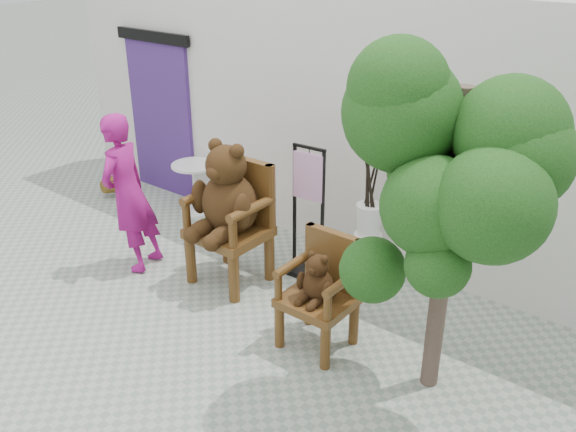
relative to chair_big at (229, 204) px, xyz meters
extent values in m
plane|color=gray|center=(0.45, -1.24, -0.92)|extent=(60.00, 60.00, 0.00)
cube|color=silver|center=(0.45, 1.86, 0.58)|extent=(9.00, 1.00, 3.00)
cube|color=#42246C|center=(-2.55, 1.34, 0.18)|extent=(1.20, 0.08, 2.20)
cube|color=black|center=(-2.55, 1.30, 1.33)|extent=(1.40, 0.06, 0.15)
cylinder|color=#45280E|center=(-0.32, -0.31, -0.65)|extent=(0.12, 0.12, 0.54)
cylinder|color=#45280E|center=(-0.32, 0.27, -0.65)|extent=(0.12, 0.12, 0.54)
cylinder|color=#45280E|center=(0.32, -0.31, -0.65)|extent=(0.12, 0.12, 0.54)
cylinder|color=#45280E|center=(0.32, 0.27, -0.65)|extent=(0.12, 0.12, 0.54)
cube|color=#45280E|center=(0.00, -0.02, -0.33)|extent=(0.77, 0.71, 0.10)
cube|color=#45280E|center=(0.00, 0.28, 0.08)|extent=(0.73, 0.10, 0.71)
cylinder|color=#45280E|center=(-0.33, 0.28, 0.08)|extent=(0.10, 0.10, 0.71)
cylinder|color=#45280E|center=(-0.33, -0.31, -0.12)|extent=(0.09, 0.09, 0.32)
cylinder|color=#45280E|center=(-0.33, -0.02, 0.04)|extent=(0.10, 0.67, 0.10)
cylinder|color=#45280E|center=(0.33, 0.28, 0.08)|extent=(0.10, 0.10, 0.71)
cylinder|color=#45280E|center=(0.33, -0.31, -0.12)|extent=(0.09, 0.09, 0.32)
cylinder|color=#45280E|center=(0.33, -0.02, 0.04)|extent=(0.10, 0.67, 0.10)
ellipsoid|color=black|center=(0.00, 0.01, 0.00)|extent=(0.64, 0.55, 0.67)
sphere|color=black|center=(0.00, -0.02, 0.44)|extent=(0.43, 0.43, 0.43)
ellipsoid|color=black|center=(0.00, -0.19, 0.41)|extent=(0.19, 0.15, 0.15)
sphere|color=black|center=(-0.15, -0.01, 0.62)|extent=(0.15, 0.15, 0.15)
sphere|color=black|center=(0.15, -0.01, 0.62)|extent=(0.15, 0.15, 0.15)
ellipsoid|color=black|center=(-0.31, -0.13, 0.04)|extent=(0.15, 0.21, 0.39)
ellipsoid|color=black|center=(-0.14, -0.28, -0.22)|extent=(0.19, 0.38, 0.19)
sphere|color=black|center=(-0.14, -0.43, -0.24)|extent=(0.18, 0.18, 0.18)
ellipsoid|color=black|center=(0.31, -0.13, 0.04)|extent=(0.15, 0.21, 0.39)
ellipsoid|color=black|center=(0.14, -0.28, -0.22)|extent=(0.19, 0.38, 0.19)
sphere|color=black|center=(0.14, -0.43, -0.24)|extent=(0.18, 0.18, 0.18)
cylinder|color=#45280E|center=(1.18, -0.62, -0.70)|extent=(0.09, 0.09, 0.43)
cylinder|color=#45280E|center=(1.18, -0.15, -0.70)|extent=(0.09, 0.09, 0.43)
cylinder|color=#45280E|center=(1.69, -0.62, -0.70)|extent=(0.09, 0.09, 0.43)
cylinder|color=#45280E|center=(1.69, -0.15, -0.70)|extent=(0.09, 0.09, 0.43)
cube|color=#45280E|center=(1.43, -0.39, -0.44)|extent=(0.62, 0.57, 0.08)
cube|color=#45280E|center=(1.43, -0.14, -0.12)|extent=(0.59, 0.08, 0.57)
cylinder|color=#45280E|center=(1.17, -0.14, -0.12)|extent=(0.08, 0.08, 0.57)
cylinder|color=#45280E|center=(1.17, -0.62, -0.27)|extent=(0.07, 0.07, 0.26)
cylinder|color=#45280E|center=(1.17, -0.39, -0.14)|extent=(0.08, 0.54, 0.08)
cylinder|color=#45280E|center=(1.70, -0.14, -0.12)|extent=(0.08, 0.08, 0.57)
cylinder|color=#45280E|center=(1.70, -0.62, -0.27)|extent=(0.07, 0.07, 0.26)
cylinder|color=#45280E|center=(1.70, -0.39, -0.14)|extent=(0.08, 0.54, 0.08)
ellipsoid|color=black|center=(1.43, -0.38, -0.27)|extent=(0.30, 0.26, 0.32)
sphere|color=black|center=(1.43, -0.40, -0.07)|extent=(0.20, 0.20, 0.20)
ellipsoid|color=black|center=(1.43, -0.48, -0.08)|extent=(0.09, 0.07, 0.07)
sphere|color=black|center=(1.36, -0.39, 0.02)|extent=(0.07, 0.07, 0.07)
sphere|color=black|center=(1.51, -0.39, 0.02)|extent=(0.07, 0.07, 0.07)
ellipsoid|color=black|center=(1.29, -0.45, -0.25)|extent=(0.07, 0.10, 0.18)
ellipsoid|color=black|center=(1.37, -0.52, -0.38)|extent=(0.09, 0.18, 0.09)
sphere|color=black|center=(1.37, -0.59, -0.39)|extent=(0.09, 0.09, 0.09)
ellipsoid|color=black|center=(1.58, -0.45, -0.25)|extent=(0.07, 0.10, 0.18)
ellipsoid|color=black|center=(1.50, -0.52, -0.38)|extent=(0.09, 0.18, 0.09)
sphere|color=black|center=(1.50, -0.59, -0.39)|extent=(0.09, 0.09, 0.09)
imported|color=#99126E|center=(-1.12, -0.44, -0.03)|extent=(0.59, 0.74, 1.78)
cylinder|color=white|center=(-1.62, 1.03, -0.23)|extent=(0.60, 0.60, 0.03)
cylinder|color=white|center=(-1.62, 1.03, -0.57)|extent=(0.06, 0.06, 0.68)
cylinder|color=white|center=(-1.62, 1.03, -0.91)|extent=(0.44, 0.44, 0.03)
cube|color=black|center=(0.40, 0.62, -0.17)|extent=(0.03, 0.03, 1.50)
cube|color=black|center=(0.76, 0.64, -0.17)|extent=(0.03, 0.03, 1.50)
cube|color=black|center=(0.58, 0.63, 0.58)|extent=(0.40, 0.06, 0.03)
cube|color=black|center=(0.58, 0.63, -0.89)|extent=(0.47, 0.38, 0.06)
cube|color=#D18FC1|center=(0.58, 0.62, 0.26)|extent=(0.36, 0.06, 0.52)
cylinder|color=black|center=(0.58, 0.63, 0.55)|extent=(0.01, 0.01, 0.08)
cylinder|color=white|center=(1.07, 1.11, -0.48)|extent=(0.32, 0.32, 0.03)
cylinder|color=white|center=(1.16, 1.19, -0.70)|extent=(0.03, 0.03, 0.44)
cylinder|color=white|center=(0.99, 1.19, -0.70)|extent=(0.03, 0.03, 0.44)
cylinder|color=white|center=(0.99, 1.02, -0.70)|extent=(0.03, 0.03, 0.44)
cylinder|color=white|center=(1.16, 1.02, -0.70)|extent=(0.03, 0.03, 0.44)
cylinder|color=black|center=(1.04, 1.14, 0.13)|extent=(0.14, 0.13, 0.79)
cylinder|color=olive|center=(1.00, 1.19, 0.45)|extent=(0.05, 0.04, 0.08)
cylinder|color=black|center=(1.08, 1.15, 0.13)|extent=(0.14, 0.04, 0.80)
cylinder|color=olive|center=(1.09, 1.20, 0.45)|extent=(0.05, 0.04, 0.08)
cylinder|color=black|center=(1.08, 1.06, 0.13)|extent=(0.12, 0.05, 0.80)
cylinder|color=olive|center=(1.09, 1.02, 0.45)|extent=(0.04, 0.04, 0.08)
cylinder|color=black|center=(1.04, 1.07, 0.13)|extent=(0.10, 0.10, 0.80)
cylinder|color=olive|center=(1.01, 1.04, 0.45)|extent=(0.04, 0.04, 0.08)
cylinder|color=black|center=(1.05, 1.06, 0.13)|extent=(0.13, 0.06, 0.80)
cylinder|color=olive|center=(1.04, 1.02, 0.45)|extent=(0.04, 0.04, 0.08)
cylinder|color=black|center=(1.09, 1.06, 0.13)|extent=(0.19, 0.08, 0.79)
cylinder|color=olive|center=(1.11, 1.00, 0.45)|extent=(0.05, 0.04, 0.08)
cylinder|color=#413027|center=(2.51, -0.22, 0.36)|extent=(0.15, 0.15, 2.57)
sphere|color=#0F340E|center=(2.16, -0.52, 1.64)|extent=(0.72, 0.72, 0.72)
sphere|color=#0F340E|center=(2.88, -0.27, 1.40)|extent=(0.78, 0.78, 0.78)
sphere|color=#0F340E|center=(2.31, -0.07, 0.94)|extent=(0.76, 0.76, 0.76)
sphere|color=#0F340E|center=(2.96, -0.64, 1.02)|extent=(0.78, 0.78, 0.78)
sphere|color=#0F340E|center=(2.97, -0.30, 1.26)|extent=(0.76, 0.76, 0.76)
sphere|color=#0F340E|center=(2.17, -0.46, 1.45)|extent=(0.86, 0.86, 0.86)
sphere|color=#0F340E|center=(2.56, -0.67, 0.91)|extent=(0.71, 0.71, 0.71)
sphere|color=#0F340E|center=(2.14, -0.68, 0.27)|extent=(0.51, 0.51, 0.51)
sphere|color=#0F340E|center=(2.70, -0.77, 0.55)|extent=(0.46, 0.46, 0.46)
imported|color=#0F340E|center=(-2.95, 0.72, -0.70)|extent=(0.45, 0.41, 0.45)
camera|label=1|loc=(4.12, -4.26, 2.61)|focal=38.00mm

